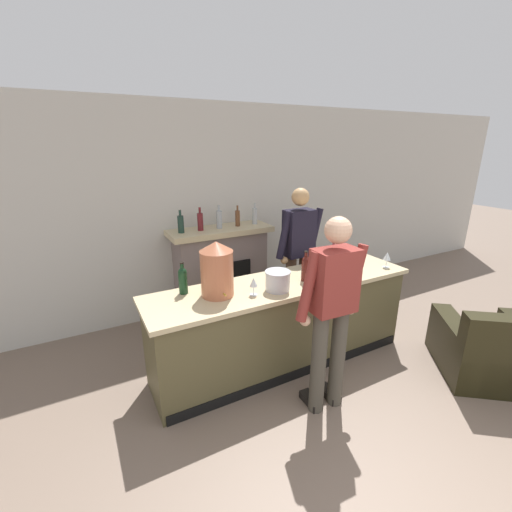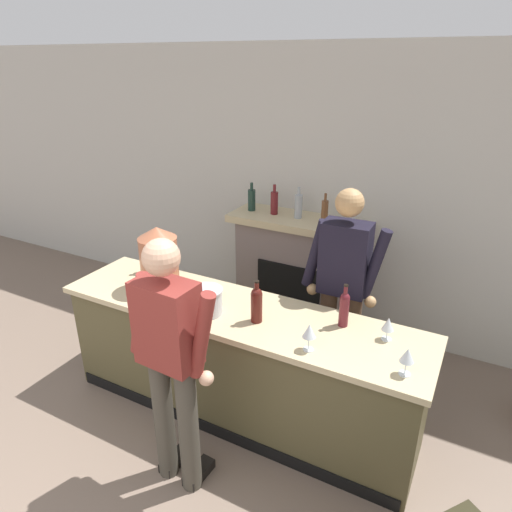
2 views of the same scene
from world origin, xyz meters
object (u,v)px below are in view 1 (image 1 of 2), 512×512
Objects in this scene: armchair_black at (492,354)px; wine_bottle_riesling_slim at (333,254)px; person_customer at (332,310)px; potted_plant_corner at (365,275)px; person_bartender at (298,253)px; wine_glass_front_left at (254,283)px; wine_bottle_chardonnay_pale at (305,267)px; ice_bucket_steel at (278,281)px; wine_glass_mid_counter at (350,265)px; wine_bottle_port_short at (183,279)px; fireplace_stone at (221,270)px; wine_glass_back_row at (387,257)px; copper_dispenser at (217,269)px; wine_glass_near_bucket at (355,253)px.

wine_bottle_riesling_slim is at bearing 125.26° from armchair_black.
potted_plant_corner is at bearing 38.06° from person_customer.
wine_glass_front_left is at bearing -143.84° from person_bartender.
person_bartender is at bearing 59.89° from wine_bottle_chardonnay_pale.
wine_bottle_chardonnay_pale is 0.62m from wine_glass_front_left.
ice_bucket_steel reaches higher than wine_glass_mid_counter.
person_customer is 1.35m from wine_bottle_port_short.
potted_plant_corner is 2.65m from ice_bucket_steel.
ice_bucket_steel is (-0.76, -0.75, 0.05)m from person_bartender.
ice_bucket_steel is 0.78× the size of wine_bottle_riesling_slim.
fireplace_stone is 2.12m from wine_glass_back_row.
person_customer is 1.37m from wine_glass_back_row.
armchair_black is 2.50m from wine_glass_front_left.
wine_glass_front_left is (-2.12, 1.06, 0.79)m from armchair_black.
person_bartender is at bearing 108.75° from wine_bottle_riesling_slim.
ice_bucket_steel is at bearing -135.53° from person_bartender.
person_customer is (-1.72, 0.45, 0.70)m from armchair_black.
wine_glass_back_row is (1.64, -0.05, 0.01)m from wine_glass_front_left.
wine_bottle_riesling_slim is (-1.39, -0.79, 0.79)m from potted_plant_corner.
potted_plant_corner is 2.36× the size of wine_bottle_riesling_slim.
wine_bottle_riesling_slim is 0.59m from wine_glass_back_row.
copper_dispenser is at bearing -113.43° from fireplace_stone.
ice_bucket_steel is 1.36× the size of wine_glass_back_row.
wine_glass_mid_counter is 1.03× the size of wine_glass_back_row.
fireplace_stone is 6.18× the size of ice_bucket_steel.
fireplace_stone is 1.60m from copper_dispenser.
potted_plant_corner is at bearing 27.70° from wine_bottle_chardonnay_pale.
wine_glass_front_left is at bearing 178.21° from wine_glass_back_row.
copper_dispenser is 0.34m from wine_bottle_port_short.
wine_glass_mid_counter is (1.61, -0.43, -0.00)m from wine_bottle_port_short.
wine_glass_mid_counter is at bearing -139.59° from wine_glass_near_bucket.
armchair_black is 4.03× the size of wine_bottle_riesling_slim.
wine_bottle_riesling_slim is at bearing 173.98° from wine_glass_near_bucket.
wine_glass_back_row is 1.10× the size of wine_glass_near_bucket.
person_bartender reaches higher than wine_glass_back_row.
fireplace_stone is at bearing 130.23° from wine_glass_back_row.
wine_bottle_chardonnay_pale is at bearing -13.45° from wine_bottle_port_short.
person_customer is at bearing -45.01° from wine_bottle_port_short.
fireplace_stone is at bearing 54.18° from wine_bottle_port_short.
copper_dispenser is at bearing -35.25° from wine_bottle_port_short.
person_customer is 7.14× the size of ice_bucket_steel.
armchair_black is 1.37m from wine_glass_back_row.
wine_bottle_riesling_slim is (0.86, -1.24, 0.45)m from fireplace_stone.
wine_glass_near_bucket is (1.07, 0.87, 0.08)m from person_customer.
wine_glass_front_left is (-1.06, 0.09, -0.01)m from wine_glass_mid_counter.
wine_bottle_port_short is 1.65× the size of wine_glass_mid_counter.
wine_bottle_port_short is (-1.71, 0.05, -0.00)m from wine_bottle_riesling_slim.
armchair_black is at bearing -101.37° from potted_plant_corner.
wine_bottle_chardonnay_pale is at bearing -157.38° from wine_bottle_riesling_slim.
potted_plant_corner is 2.42× the size of wine_bottle_port_short.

